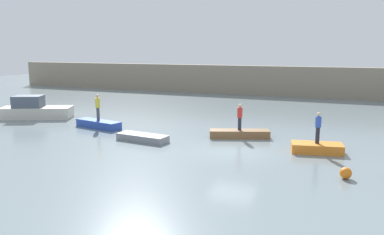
% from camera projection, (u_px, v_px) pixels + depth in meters
% --- Properties ---
extents(ground_plane, '(120.00, 120.00, 0.00)m').
position_uv_depth(ground_plane, '(233.00, 151.00, 21.54)').
color(ground_plane, slate).
extents(embankment_wall, '(80.00, 1.20, 3.51)m').
position_uv_depth(embankment_wall, '(297.00, 82.00, 45.27)').
color(embankment_wall, gray).
rests_on(embankment_wall, ground_plane).
extents(motorboat, '(5.86, 4.06, 1.83)m').
position_uv_depth(motorboat, '(34.00, 110.00, 31.54)').
color(motorboat, beige).
rests_on(motorboat, ground_plane).
extents(rowboat_blue, '(3.78, 1.72, 0.54)m').
position_uv_depth(rowboat_blue, '(99.00, 124.00, 27.75)').
color(rowboat_blue, '#2B4CAD').
rests_on(rowboat_blue, ground_plane).
extents(rowboat_grey, '(3.36, 1.45, 0.41)m').
position_uv_depth(rowboat_grey, '(143.00, 138.00, 23.86)').
color(rowboat_grey, gray).
rests_on(rowboat_grey, ground_plane).
extents(rowboat_brown, '(3.86, 2.24, 0.49)m').
position_uv_depth(rowboat_brown, '(239.00, 134.00, 24.72)').
color(rowboat_brown, brown).
rests_on(rowboat_brown, ground_plane).
extents(rowboat_orange, '(2.87, 1.74, 0.51)m').
position_uv_depth(rowboat_orange, '(317.00, 148.00, 21.18)').
color(rowboat_orange, orange).
rests_on(rowboat_orange, ground_plane).
extents(person_blue_shirt, '(0.32, 0.32, 1.70)m').
position_uv_depth(person_blue_shirt, '(318.00, 126.00, 20.97)').
color(person_blue_shirt, '#232838').
rests_on(person_blue_shirt, rowboat_orange).
extents(person_red_shirt, '(0.32, 0.32, 1.67)m').
position_uv_depth(person_red_shirt, '(240.00, 115.00, 24.51)').
color(person_red_shirt, '#232838').
rests_on(person_red_shirt, rowboat_brown).
extents(person_yellow_shirt, '(0.32, 0.32, 1.87)m').
position_uv_depth(person_yellow_shirt, '(98.00, 106.00, 27.52)').
color(person_yellow_shirt, '#4C4C56').
rests_on(person_yellow_shirt, rowboat_blue).
extents(mooring_buoy, '(0.51, 0.51, 0.51)m').
position_uv_depth(mooring_buoy, '(346.00, 173.00, 16.91)').
color(mooring_buoy, orange).
rests_on(mooring_buoy, ground_plane).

